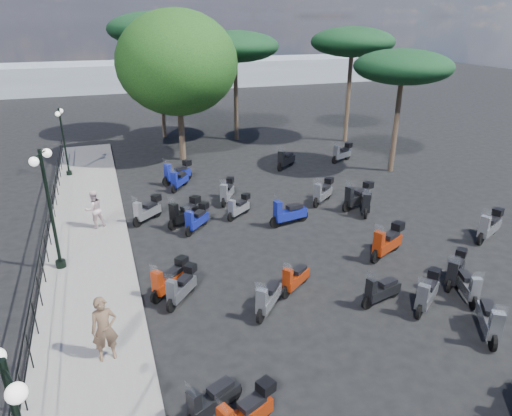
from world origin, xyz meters
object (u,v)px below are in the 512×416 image
object	(u,v)px
scooter_19	(387,242)
scooter_4	(147,211)
pine_2	(156,29)
woman	(104,329)
scooter_8	(197,219)
scooter_10	(177,173)
scooter_15	(239,207)
scooter_20	(365,203)
lamp_post_1	(49,203)
scooter_9	(185,213)
scooter_18	(489,321)
scooter_25	(455,270)
lamp_post_2	(63,138)
pedestrian_far	(94,209)
scooter_6	(268,298)
scooter_14	(288,214)
broadleaf_tree	(177,63)
scooter_26	(489,226)
pine_0	(235,47)
scooter_24	(467,286)
scooter_21	(323,192)
scooter_1	(212,401)
pine_1	(352,42)
pine_3	(403,67)
scooter_3	(170,279)
scooter_27	(358,197)
scooter_16	(227,192)
scooter_5	(179,181)
scooter_12	(381,291)
scooter_22	(286,160)
scooter_0	(245,414)
scooter_7	(295,279)
scooter_13	(427,293)
scooter_28	(342,153)

from	to	relation	value
scooter_19	scooter_4	bearing A→B (deg)	27.05
pine_2	woman	bearing A→B (deg)	-102.10
scooter_8	scooter_10	bearing A→B (deg)	-49.48
scooter_15	scooter_20	bearing A→B (deg)	-141.91
scooter_19	scooter_20	size ratio (longest dim) A/B	1.10
lamp_post_1	scooter_9	distance (m)	5.61
scooter_18	scooter_25	xyz separation A→B (m)	(1.02, 2.45, 0.01)
lamp_post_2	scooter_10	distance (m)	6.26
scooter_19	pedestrian_far	bearing A→B (deg)	34.16
scooter_6	scooter_14	size ratio (longest dim) A/B	0.72
scooter_9	scooter_4	bearing A→B (deg)	26.73
scooter_18	broadleaf_tree	distance (m)	20.38
scooter_9	scooter_26	size ratio (longest dim) A/B	0.93
lamp_post_2	scooter_8	size ratio (longest dim) A/B	2.73
scooter_8	scooter_9	bearing A→B (deg)	-19.33
pine_0	pedestrian_far	bearing A→B (deg)	-128.19
scooter_9	scooter_6	bearing A→B (deg)	156.47
scooter_10	woman	bearing A→B (deg)	136.80
scooter_8	scooter_24	xyz separation A→B (m)	(6.74, -7.49, -0.05)
lamp_post_1	scooter_25	xyz separation A→B (m)	(12.07, -5.04, -2.01)
lamp_post_2	scooter_18	xyz separation A→B (m)	(11.06, -17.86, -1.71)
scooter_18	scooter_25	distance (m)	2.65
scooter_20	scooter_21	xyz separation A→B (m)	(-1.20, 1.69, 0.05)
scooter_1	pine_1	bearing A→B (deg)	-60.68
lamp_post_2	scooter_26	bearing A→B (deg)	-32.91
scooter_1	pine_3	world-z (taller)	pine_3
scooter_3	scooter_27	xyz separation A→B (m)	(9.11, 4.11, 0.06)
scooter_3	scooter_16	xyz separation A→B (m)	(3.76, 6.75, 0.01)
scooter_5	scooter_15	bearing A→B (deg)	150.48
lamp_post_1	scooter_12	xyz separation A→B (m)	(9.18, -5.22, -2.07)
scooter_22	scooter_16	bearing A→B (deg)	92.02
scooter_12	scooter_19	world-z (taller)	scooter_19
lamp_post_1	woman	size ratio (longest dim) A/B	2.38
scooter_10	broadleaf_tree	distance (m)	6.59
scooter_8	scooter_15	bearing A→B (deg)	-116.86
woman	pine_1	world-z (taller)	pine_1
scooter_0	scooter_20	size ratio (longest dim) A/B	0.97
scooter_25	scooter_27	xyz separation A→B (m)	(0.32, 6.55, 0.06)
scooter_24	pine_0	world-z (taller)	pine_0
scooter_22	scooter_27	size ratio (longest dim) A/B	0.83
pedestrian_far	scooter_7	world-z (taller)	pedestrian_far
woman	scooter_15	distance (m)	9.49
scooter_5	pine_2	xyz separation A→B (m)	(0.98, 11.17, 6.78)
lamp_post_2	scooter_22	world-z (taller)	lamp_post_2
lamp_post_1	scooter_24	world-z (taller)	lamp_post_1
scooter_0	scooter_10	bearing A→B (deg)	-28.96
scooter_25	scooter_26	xyz separation A→B (m)	(3.49, 2.15, 0.05)
scooter_6	pine_2	bearing A→B (deg)	-48.91
scooter_13	scooter_28	size ratio (longest dim) A/B	0.90
lamp_post_1	scooter_22	bearing A→B (deg)	53.69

